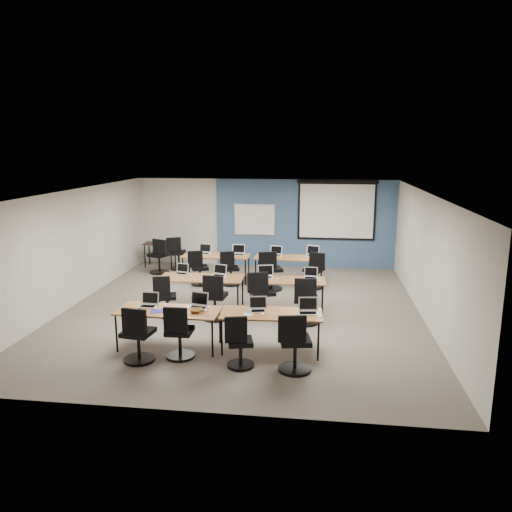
# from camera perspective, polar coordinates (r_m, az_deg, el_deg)

# --- Properties ---
(floor) EXTENTS (8.00, 9.00, 0.02)m
(floor) POSITION_cam_1_polar(r_m,az_deg,el_deg) (11.49, -1.60, -6.23)
(floor) COLOR #6B6354
(floor) RESTS_ON ground
(ceiling) EXTENTS (8.00, 9.00, 0.02)m
(ceiling) POSITION_cam_1_polar(r_m,az_deg,el_deg) (10.93, -1.68, 7.31)
(ceiling) COLOR white
(ceiling) RESTS_ON ground
(wall_back) EXTENTS (8.00, 0.04, 2.70)m
(wall_back) POSITION_cam_1_polar(r_m,az_deg,el_deg) (15.52, 0.97, 3.81)
(wall_back) COLOR beige
(wall_back) RESTS_ON ground
(wall_front) EXTENTS (8.00, 0.04, 2.70)m
(wall_front) POSITION_cam_1_polar(r_m,az_deg,el_deg) (6.88, -7.57, -7.40)
(wall_front) COLOR beige
(wall_front) RESTS_ON ground
(wall_left) EXTENTS (0.04, 9.00, 2.70)m
(wall_left) POSITION_cam_1_polar(r_m,az_deg,el_deg) (12.40, -20.23, 0.85)
(wall_left) COLOR beige
(wall_left) RESTS_ON ground
(wall_right) EXTENTS (0.04, 9.00, 2.70)m
(wall_right) POSITION_cam_1_polar(r_m,az_deg,el_deg) (11.23, 18.96, -0.20)
(wall_right) COLOR beige
(wall_right) RESTS_ON ground
(blue_accent_panel) EXTENTS (5.50, 0.04, 2.70)m
(blue_accent_panel) POSITION_cam_1_polar(r_m,az_deg,el_deg) (15.40, 5.59, 3.69)
(blue_accent_panel) COLOR #3D5977
(blue_accent_panel) RESTS_ON wall_back
(whiteboard) EXTENTS (1.28, 0.03, 0.98)m
(whiteboard) POSITION_cam_1_polar(r_m,az_deg,el_deg) (15.47, -0.17, 4.16)
(whiteboard) COLOR silver
(whiteboard) RESTS_ON wall_back
(projector_screen) EXTENTS (2.40, 0.10, 1.82)m
(projector_screen) POSITION_cam_1_polar(r_m,az_deg,el_deg) (15.27, 9.21, 5.54)
(projector_screen) COLOR black
(projector_screen) RESTS_ON wall_back
(training_table_front_left) EXTENTS (1.90, 0.79, 0.73)m
(training_table_front_left) POSITION_cam_1_polar(r_m,az_deg,el_deg) (9.37, -9.95, -6.34)
(training_table_front_left) COLOR brown
(training_table_front_left) RESTS_ON floor
(training_table_front_right) EXTENTS (1.83, 0.76, 0.73)m
(training_table_front_right) POSITION_cam_1_polar(r_m,az_deg,el_deg) (9.08, 1.77, -6.78)
(training_table_front_right) COLOR olive
(training_table_front_right) RESTS_ON floor
(training_table_mid_left) EXTENTS (1.93, 0.80, 0.73)m
(training_table_mid_left) POSITION_cam_1_polar(r_m,az_deg,el_deg) (11.55, -6.26, -2.63)
(training_table_mid_left) COLOR brown
(training_table_mid_left) RESTS_ON floor
(training_table_mid_right) EXTENTS (1.72, 0.72, 0.73)m
(training_table_mid_right) POSITION_cam_1_polar(r_m,az_deg,el_deg) (11.30, 3.59, -2.95)
(training_table_mid_right) COLOR brown
(training_table_mid_right) RESTS_ON floor
(training_table_back_left) EXTENTS (1.85, 0.77, 0.73)m
(training_table_back_left) POSITION_cam_1_polar(r_m,az_deg,el_deg) (13.83, -4.58, -0.09)
(training_table_back_left) COLOR brown
(training_table_back_left) RESTS_ON floor
(training_table_back_right) EXTENTS (1.87, 0.78, 0.73)m
(training_table_back_right) POSITION_cam_1_polar(r_m,az_deg,el_deg) (13.58, 3.81, -0.31)
(training_table_back_right) COLOR brown
(training_table_back_right) RESTS_ON floor
(laptop_0) EXTENTS (0.33, 0.28, 0.25)m
(laptop_0) POSITION_cam_1_polar(r_m,az_deg,el_deg) (9.62, -12.15, -5.27)
(laptop_0) COLOR #A9A9AE
(laptop_0) RESTS_ON training_table_front_left
(mouse_0) EXTENTS (0.07, 0.10, 0.04)m
(mouse_0) POSITION_cam_1_polar(r_m,az_deg,el_deg) (9.47, -11.47, -5.85)
(mouse_0) COLOR white
(mouse_0) RESTS_ON training_table_front_left
(task_chair_0) EXTENTS (0.55, 0.55, 1.02)m
(task_chair_0) POSITION_cam_1_polar(r_m,az_deg,el_deg) (8.94, -13.38, -9.22)
(task_chair_0) COLOR black
(task_chair_0) RESTS_ON floor
(laptop_1) EXTENTS (0.36, 0.31, 0.27)m
(laptop_1) POSITION_cam_1_polar(r_m,az_deg,el_deg) (9.41, -6.61, -5.46)
(laptop_1) COLOR silver
(laptop_1) RESTS_ON training_table_front_left
(mouse_1) EXTENTS (0.06, 0.09, 0.03)m
(mouse_1) POSITION_cam_1_polar(r_m,az_deg,el_deg) (9.21, -5.72, -6.20)
(mouse_1) COLOR white
(mouse_1) RESTS_ON training_table_front_left
(task_chair_1) EXTENTS (0.51, 0.51, 0.99)m
(task_chair_1) POSITION_cam_1_polar(r_m,az_deg,el_deg) (8.96, -8.81, -9.09)
(task_chair_1) COLOR black
(task_chair_1) RESTS_ON floor
(laptop_2) EXTENTS (0.33, 0.28, 0.25)m
(laptop_2) POSITION_cam_1_polar(r_m,az_deg,el_deg) (9.16, 0.16, -5.90)
(laptop_2) COLOR #ADADAD
(laptop_2) RESTS_ON training_table_front_right
(mouse_2) EXTENTS (0.07, 0.10, 0.03)m
(mouse_2) POSITION_cam_1_polar(r_m,az_deg,el_deg) (8.97, 0.74, -6.65)
(mouse_2) COLOR white
(mouse_2) RESTS_ON training_table_front_right
(task_chair_2) EXTENTS (0.46, 0.46, 0.95)m
(task_chair_2) POSITION_cam_1_polar(r_m,az_deg,el_deg) (8.52, -1.93, -10.25)
(task_chair_2) COLOR black
(task_chair_2) RESTS_ON floor
(laptop_3) EXTENTS (0.35, 0.30, 0.27)m
(laptop_3) POSITION_cam_1_polar(r_m,az_deg,el_deg) (9.10, 5.96, -6.08)
(laptop_3) COLOR silver
(laptop_3) RESTS_ON training_table_front_right
(mouse_3) EXTENTS (0.09, 0.12, 0.04)m
(mouse_3) POSITION_cam_1_polar(r_m,az_deg,el_deg) (8.91, 7.33, -6.87)
(mouse_3) COLOR white
(mouse_3) RESTS_ON training_table_front_right
(task_chair_3) EXTENTS (0.56, 0.56, 1.04)m
(task_chair_3) POSITION_cam_1_polar(r_m,az_deg,el_deg) (8.37, 4.40, -10.38)
(task_chair_3) COLOR black
(task_chair_3) RESTS_ON floor
(laptop_4) EXTENTS (0.30, 0.26, 0.23)m
(laptop_4) POSITION_cam_1_polar(r_m,az_deg,el_deg) (11.91, -8.49, -1.73)
(laptop_4) COLOR #B5B5B5
(laptop_4) RESTS_ON training_table_mid_left
(mouse_4) EXTENTS (0.06, 0.09, 0.03)m
(mouse_4) POSITION_cam_1_polar(r_m,az_deg,el_deg) (11.68, -7.51, -2.22)
(mouse_4) COLOR white
(mouse_4) RESTS_ON training_table_mid_left
(task_chair_4) EXTENTS (0.47, 0.46, 0.95)m
(task_chair_4) POSITION_cam_1_polar(r_m,az_deg,el_deg) (11.14, -10.28, -4.94)
(task_chair_4) COLOR black
(task_chair_4) RESTS_ON floor
(laptop_5) EXTENTS (0.33, 0.28, 0.25)m
(laptop_5) POSITION_cam_1_polar(r_m,az_deg,el_deg) (11.64, -4.19, -1.94)
(laptop_5) COLOR #B5B5BE
(laptop_5) RESTS_ON training_table_mid_left
(mouse_5) EXTENTS (0.08, 0.11, 0.03)m
(mouse_5) POSITION_cam_1_polar(r_m,az_deg,el_deg) (11.46, -3.54, -2.42)
(mouse_5) COLOR white
(mouse_5) RESTS_ON training_table_mid_left
(task_chair_5) EXTENTS (0.55, 0.55, 1.03)m
(task_chair_5) POSITION_cam_1_polar(r_m,az_deg,el_deg) (10.79, -4.78, -5.13)
(task_chair_5) COLOR black
(task_chair_5) RESTS_ON floor
(laptop_6) EXTENTS (0.36, 0.31, 0.27)m
(laptop_6) POSITION_cam_1_polar(r_m,az_deg,el_deg) (11.45, 1.05, -2.13)
(laptop_6) COLOR #B3B3B9
(laptop_6) RESTS_ON training_table_mid_right
(mouse_6) EXTENTS (0.07, 0.10, 0.04)m
(mouse_6) POSITION_cam_1_polar(r_m,az_deg,el_deg) (11.29, 2.48, -2.63)
(mouse_6) COLOR white
(mouse_6) RESTS_ON training_table_mid_right
(task_chair_6) EXTENTS (0.59, 0.56, 1.04)m
(task_chair_6) POSITION_cam_1_polar(r_m,az_deg,el_deg) (10.97, 0.63, -4.77)
(task_chair_6) COLOR black
(task_chair_6) RESTS_ON floor
(laptop_7) EXTENTS (0.31, 0.26, 0.24)m
(laptop_7) POSITION_cam_1_polar(r_m,az_deg,el_deg) (11.47, 6.28, -2.21)
(laptop_7) COLOR silver
(laptop_7) RESTS_ON training_table_mid_right
(mouse_7) EXTENTS (0.07, 0.11, 0.04)m
(mouse_7) POSITION_cam_1_polar(r_m,az_deg,el_deg) (11.24, 7.25, -2.79)
(mouse_7) COLOR white
(mouse_7) RESTS_ON training_table_mid_right
(task_chair_7) EXTENTS (0.56, 0.56, 1.04)m
(task_chair_7) POSITION_cam_1_polar(r_m,az_deg,el_deg) (10.56, 5.70, -5.52)
(task_chair_7) COLOR black
(task_chair_7) RESTS_ON floor
(laptop_8) EXTENTS (0.35, 0.29, 0.26)m
(laptop_8) POSITION_cam_1_polar(r_m,az_deg,el_deg) (14.08, -5.90, 0.55)
(laptop_8) COLOR silver
(laptop_8) RESTS_ON training_table_back_left
(mouse_8) EXTENTS (0.07, 0.11, 0.04)m
(mouse_8) POSITION_cam_1_polar(r_m,az_deg,el_deg) (13.97, -5.32, 0.26)
(mouse_8) COLOR white
(mouse_8) RESTS_ON training_table_back_left
(task_chair_8) EXTENTS (0.51, 0.49, 0.97)m
(task_chair_8) POSITION_cam_1_polar(r_m,az_deg,el_deg) (13.50, -6.56, -1.69)
(task_chair_8) COLOR black
(task_chair_8) RESTS_ON floor
(laptop_9) EXTENTS (0.36, 0.31, 0.27)m
(laptop_9) POSITION_cam_1_polar(r_m,az_deg,el_deg) (13.88, -2.06, 0.45)
(laptop_9) COLOR silver
(laptop_9) RESTS_ON training_table_back_left
(mouse_9) EXTENTS (0.08, 0.10, 0.03)m
(mouse_9) POSITION_cam_1_polar(r_m,az_deg,el_deg) (13.68, -1.19, 0.04)
(mouse_9) COLOR white
(mouse_9) RESTS_ON training_table_back_left
(task_chair_9) EXTENTS (0.49, 0.47, 0.96)m
(task_chair_9) POSITION_cam_1_polar(r_m,az_deg,el_deg) (13.41, -3.01, -1.76)
(task_chair_9) COLOR black
(task_chair_9) RESTS_ON floor
(laptop_10) EXTENTS (0.33, 0.28, 0.25)m
(laptop_10) POSITION_cam_1_polar(r_m,az_deg,el_deg) (13.79, 2.29, 0.35)
(laptop_10) COLOR silver
(laptop_10) RESTS_ON training_table_back_right
(mouse_10) EXTENTS (0.06, 0.09, 0.03)m
(mouse_10) POSITION_cam_1_polar(r_m,az_deg,el_deg) (13.59, 2.84, -0.06)
(mouse_10) COLOR white
(mouse_10) RESTS_ON training_table_back_right
(task_chair_10) EXTENTS (0.60, 0.58, 1.05)m
(task_chair_10) POSITION_cam_1_polar(r_m,az_deg,el_deg) (12.95, 1.67, -2.05)
(task_chair_10) COLOR black
(task_chair_10) RESTS_ON floor
(laptop_11) EXTENTS (0.36, 0.31, 0.27)m
(laptop_11) POSITION_cam_1_polar(r_m,az_deg,el_deg) (13.80, 6.52, 0.31)
(laptop_11) COLOR silver
(laptop_11) RESTS_ON training_table_back_right
(mouse_11) EXTENTS (0.08, 0.11, 0.03)m
(mouse_11) POSITION_cam_1_polar(r_m,az_deg,el_deg) (13.55, 7.24, -0.17)
(mouse_11) COLOR white
(mouse_11) RESTS_ON training_table_back_right
(task_chair_11) EXTENTS (0.55, 0.52, 1.00)m
(task_chair_11) POSITION_cam_1_polar(r_m,az_deg,el_deg) (13.20, 6.69, -1.97)
(task_chair_11) COLOR black
(task_chair_11) RESTS_ON floor
(blue_mousepad) EXTENTS (0.28, 0.26, 0.01)m
(blue_mousepad) POSITION_cam_1_polar(r_m,az_deg,el_deg) (9.31, -11.24, -6.22)
(blue_mousepad) COLOR #2623A5
(blue_mousepad) RESTS_ON training_table_front_left
(snack_bowl) EXTENTS (0.28, 0.28, 0.07)m
(snack_bowl) POSITION_cam_1_polar(r_m,az_deg,el_deg) (9.16, -6.87, -6.19)
(snack_bowl) COLOR #985D2F
(snack_bowl) RESTS_ON training_table_front_left
(snack_plate) EXTENTS (0.20, 0.20, 0.01)m
(snack_plate) POSITION_cam_1_polar(r_m,az_deg,el_deg) (8.97, -0.89, -6.68)
(snack_plate) COLOR white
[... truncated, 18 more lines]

